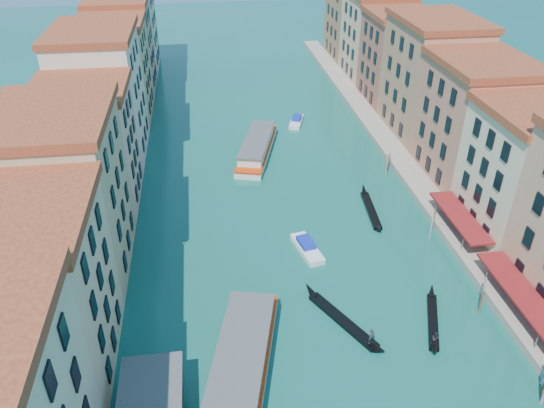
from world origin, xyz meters
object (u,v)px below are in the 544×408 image
at_px(vaporetto_far, 257,147).
at_px(gondola_fore, 343,319).
at_px(gondola_right, 433,321).
at_px(vaporetto_near, 240,371).

relative_size(vaporetto_far, gondola_fore, 1.65).
bearing_deg(gondola_fore, gondola_right, -37.62).
bearing_deg(gondola_fore, vaporetto_near, -179.49).
relative_size(vaporetto_near, vaporetto_far, 1.13).
distance_m(vaporetto_near, vaporetto_far, 48.51).
relative_size(vaporetto_near, gondola_right, 2.10).
xyz_separation_m(vaporetto_near, vaporetto_far, (7.05, 48.00, -0.17)).
distance_m(vaporetto_far, gondola_fore, 42.00).
height_order(vaporetto_far, gondola_fore, vaporetto_far).
distance_m(vaporetto_near, gondola_right, 21.41).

